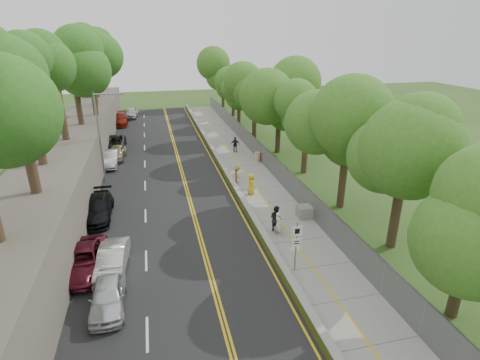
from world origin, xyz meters
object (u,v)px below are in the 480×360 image
at_px(signpost, 296,241).
at_px(car_0, 108,295).
at_px(construction_barrel, 257,157).
at_px(car_1, 112,260).
at_px(car_2, 83,260).
at_px(person_far, 235,145).
at_px(concrete_block, 306,212).
at_px(painter_0, 251,184).
at_px(streetlight, 102,132).

relative_size(signpost, car_0, 0.77).
bearing_deg(construction_barrel, car_1, -128.65).
bearing_deg(signpost, construction_barrel, 80.32).
relative_size(car_0, car_2, 0.82).
bearing_deg(car_2, construction_barrel, 49.46).
xyz_separation_m(car_2, person_far, (13.40, 19.96, 0.20)).
bearing_deg(car_1, car_0, -84.94).
height_order(concrete_block, car_0, car_0).
bearing_deg(concrete_block, signpost, -118.38).
bearing_deg(car_0, concrete_block, 26.46).
relative_size(construction_barrel, car_2, 0.20).
height_order(construction_barrel, painter_0, painter_0).
bearing_deg(person_far, car_1, 75.66).
height_order(construction_barrel, concrete_block, construction_barrel).
height_order(car_1, person_far, person_far).
bearing_deg(car_0, signpost, 3.61).
bearing_deg(streetlight, car_0, -85.28).
xyz_separation_m(streetlight, painter_0, (11.91, -6.00, -3.69)).
height_order(construction_barrel, car_2, car_2).
distance_m(car_1, person_far, 23.55).
relative_size(car_0, car_1, 0.97).
bearing_deg(person_far, concrete_block, 110.85).
bearing_deg(person_far, streetlight, 39.29).
height_order(streetlight, signpost, streetlight).
distance_m(signpost, car_2, 12.05).
relative_size(signpost, painter_0, 1.73).
bearing_deg(concrete_block, person_far, 95.10).
bearing_deg(car_1, streetlight, 100.79).
height_order(streetlight, car_0, streetlight).
bearing_deg(concrete_block, car_2, -167.96).
xyz_separation_m(construction_barrel, concrete_block, (0.00, -13.04, -0.05)).
xyz_separation_m(car_0, person_far, (11.80, 23.48, 0.20)).
height_order(concrete_block, person_far, person_far).
distance_m(streetlight, car_2, 14.71).
relative_size(car_2, painter_0, 2.74).
bearing_deg(concrete_block, painter_0, 119.69).
relative_size(signpost, car_1, 0.74).
relative_size(concrete_block, car_2, 0.27).
distance_m(construction_barrel, car_1, 21.30).
bearing_deg(car_2, person_far, 58.16).
height_order(streetlight, car_2, streetlight).
relative_size(construction_barrel, car_0, 0.24).
xyz_separation_m(construction_barrel, person_far, (-1.50, 3.74, 0.38)).
bearing_deg(construction_barrel, person_far, 111.84).
distance_m(concrete_block, person_far, 16.85).
bearing_deg(streetlight, person_far, 23.54).
bearing_deg(person_far, car_0, 79.05).
relative_size(car_2, person_far, 2.81).
height_order(signpost, painter_0, signpost).
distance_m(signpost, construction_barrel, 19.38).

